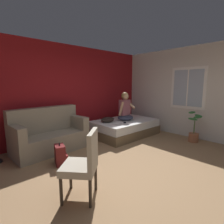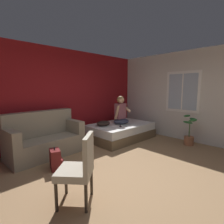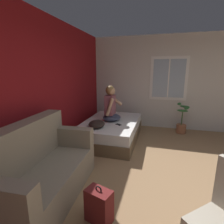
{
  "view_description": "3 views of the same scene",
  "coord_description": "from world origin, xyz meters",
  "views": [
    {
      "loc": [
        -2.26,
        -1.95,
        1.6
      ],
      "look_at": [
        1.0,
        1.59,
        0.83
      ],
      "focal_mm": 28.0,
      "sensor_mm": 36.0,
      "label": 1
    },
    {
      "loc": [
        -2.26,
        -1.95,
        1.6
      ],
      "look_at": [
        0.96,
        1.38,
        0.96
      ],
      "focal_mm": 28.0,
      "sensor_mm": 36.0,
      "label": 2
    },
    {
      "loc": [
        -2.37,
        0.61,
        1.71
      ],
      "look_at": [
        0.68,
        1.45,
        0.95
      ],
      "focal_mm": 28.0,
      "sensor_mm": 36.0,
      "label": 3
    }
  ],
  "objects": [
    {
      "name": "ground_plane",
      "position": [
        0.0,
        0.0,
        0.0
      ],
      "size": [
        40.0,
        40.0,
        0.0
      ],
      "primitive_type": "plane",
      "color": "#93704C"
    },
    {
      "name": "wall_back_accent",
      "position": [
        0.0,
        2.7,
        1.35
      ],
      "size": [
        11.0,
        0.16,
        2.7
      ],
      "primitive_type": "cube",
      "color": "maroon",
      "rests_on": "ground"
    },
    {
      "name": "wall_side_with_window",
      "position": [
        3.08,
        0.01,
        1.35
      ],
      "size": [
        0.19,
        6.64,
        2.7
      ],
      "color": "silver",
      "rests_on": "ground"
    },
    {
      "name": "backpack",
      "position": [
        -0.77,
        1.2,
        0.19
      ],
      "size": [
        0.3,
        0.34,
        0.46
      ],
      "color": "maroon",
      "rests_on": "ground"
    },
    {
      "name": "couch",
      "position": [
        -0.61,
        2.09,
        0.39
      ],
      "size": [
        1.75,
        0.93,
        1.04
      ],
      "color": "gray",
      "rests_on": "ground"
    },
    {
      "name": "bed",
      "position": [
        1.69,
        1.75,
        0.24
      ],
      "size": [
        2.03,
        1.31,
        0.48
      ],
      "color": "brown",
      "rests_on": "ground"
    },
    {
      "name": "side_chair",
      "position": [
        -1.0,
        -0.0,
        0.53
      ],
      "size": [
        0.65,
        0.65,
        0.98
      ],
      "color": "#382D23",
      "rests_on": "ground"
    },
    {
      "name": "cell_phone",
      "position": [
        1.41,
        1.5,
        0.48
      ],
      "size": [
        0.13,
        0.16,
        0.01
      ],
      "primitive_type": "cube",
      "rotation": [
        0.0,
        0.0,
        5.73
      ],
      "color": "black",
      "rests_on": "bed"
    },
    {
      "name": "throw_pillow",
      "position": [
        1.12,
        1.93,
        0.55
      ],
      "size": [
        0.56,
        0.48,
        0.14
      ],
      "primitive_type": "ellipsoid",
      "rotation": [
        0.0,
        0.0,
        0.28
      ],
      "color": "#2D231E",
      "rests_on": "bed"
    },
    {
      "name": "person_seated",
      "position": [
        1.72,
        1.77,
        0.84
      ],
      "size": [
        0.53,
        0.46,
        0.88
      ],
      "color": "#383D51",
      "rests_on": "bed"
    },
    {
      "name": "potted_plant",
      "position": [
        2.63,
        -0.02,
        0.3
      ],
      "size": [
        0.39,
        0.37,
        0.85
      ],
      "color": "#995B3D",
      "rests_on": "ground"
    }
  ]
}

